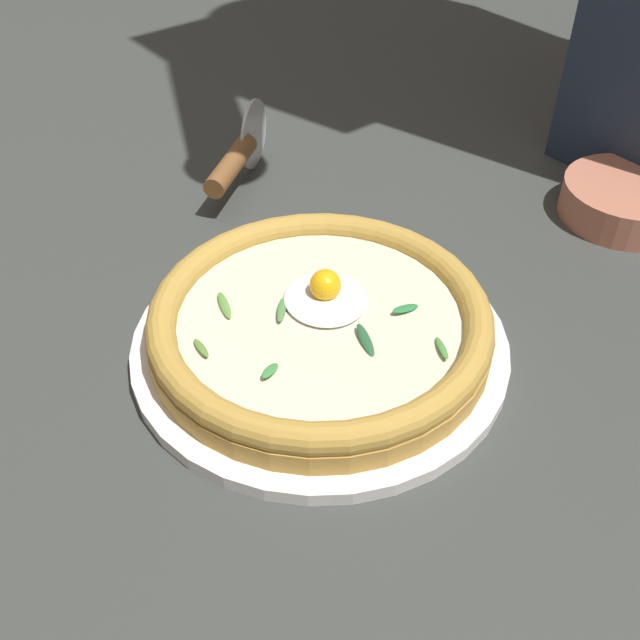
{
  "coord_description": "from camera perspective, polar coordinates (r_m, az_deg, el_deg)",
  "views": [
    {
      "loc": [
        0.41,
        -0.11,
        0.42
      ],
      "look_at": [
        -0.01,
        0.04,
        0.03
      ],
      "focal_mm": 41.87,
      "sensor_mm": 36.0,
      "label": 1
    }
  ],
  "objects": [
    {
      "name": "side_bowl",
      "position": [
        0.82,
        22.34,
        8.44
      ],
      "size": [
        0.13,
        0.13,
        0.04
      ],
      "primitive_type": "cylinder",
      "color": "#BB7055",
      "rests_on": "ground"
    },
    {
      "name": "pizza_plate",
      "position": [
        0.61,
        0.0,
        -1.83
      ],
      "size": [
        0.31,
        0.31,
        0.01
      ],
      "primitive_type": "cylinder",
      "color": "white",
      "rests_on": "ground"
    },
    {
      "name": "pizza",
      "position": [
        0.59,
        0.01,
        -0.12
      ],
      "size": [
        0.27,
        0.27,
        0.05
      ],
      "color": "#C28F3D",
      "rests_on": "pizza_plate"
    },
    {
      "name": "ground_plane",
      "position": [
        0.61,
        -3.22,
        -4.41
      ],
      "size": [
        2.4,
        2.4,
        0.03
      ],
      "primitive_type": "cube",
      "color": "#383C39",
      "rests_on": "ground"
    },
    {
      "name": "pizza_cutter",
      "position": [
        0.8,
        -6.31,
        12.35
      ],
      "size": [
        0.13,
        0.1,
        0.08
      ],
      "color": "silver",
      "rests_on": "ground"
    }
  ]
}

